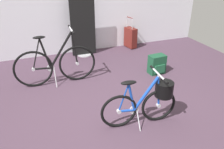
{
  "coord_description": "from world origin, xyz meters",
  "views": [
    {
      "loc": [
        -1.04,
        -2.88,
        2.2
      ],
      "look_at": [
        0.12,
        0.16,
        0.55
      ],
      "focal_mm": 37.11,
      "sensor_mm": 36.0,
      "label": 1
    }
  ],
  "objects_px": {
    "backpack_on_floor": "(157,64)",
    "display_bike_left": "(56,64)",
    "floor_banner_stand": "(83,30)",
    "rolling_suitcase": "(130,37)",
    "folding_bike_foreground": "(148,100)"
  },
  "relations": [
    {
      "from": "backpack_on_floor",
      "to": "display_bike_left",
      "type": "bearing_deg",
      "value": 171.35
    },
    {
      "from": "display_bike_left",
      "to": "backpack_on_floor",
      "type": "height_order",
      "value": "display_bike_left"
    },
    {
      "from": "folding_bike_foreground",
      "to": "display_bike_left",
      "type": "height_order",
      "value": "display_bike_left"
    },
    {
      "from": "folding_bike_foreground",
      "to": "backpack_on_floor",
      "type": "xyz_separation_m",
      "value": [
        0.99,
        1.38,
        -0.19
      ]
    },
    {
      "from": "folding_bike_foreground",
      "to": "display_bike_left",
      "type": "xyz_separation_m",
      "value": [
        -1.04,
        1.69,
        0.01
      ]
    },
    {
      "from": "folding_bike_foreground",
      "to": "rolling_suitcase",
      "type": "bearing_deg",
      "value": 69.4
    },
    {
      "from": "floor_banner_stand",
      "to": "rolling_suitcase",
      "type": "bearing_deg",
      "value": 3.63
    },
    {
      "from": "folding_bike_foreground",
      "to": "backpack_on_floor",
      "type": "relative_size",
      "value": 2.84
    },
    {
      "from": "floor_banner_stand",
      "to": "backpack_on_floor",
      "type": "height_order",
      "value": "floor_banner_stand"
    },
    {
      "from": "floor_banner_stand",
      "to": "rolling_suitcase",
      "type": "distance_m",
      "value": 1.36
    },
    {
      "from": "floor_banner_stand",
      "to": "backpack_on_floor",
      "type": "xyz_separation_m",
      "value": [
        1.16,
        -1.55,
        -0.43
      ]
    },
    {
      "from": "floor_banner_stand",
      "to": "display_bike_left",
      "type": "height_order",
      "value": "floor_banner_stand"
    },
    {
      "from": "display_bike_left",
      "to": "backpack_on_floor",
      "type": "relative_size",
      "value": 3.83
    },
    {
      "from": "rolling_suitcase",
      "to": "backpack_on_floor",
      "type": "bearing_deg",
      "value": -95.03
    },
    {
      "from": "display_bike_left",
      "to": "backpack_on_floor",
      "type": "distance_m",
      "value": 2.07
    }
  ]
}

